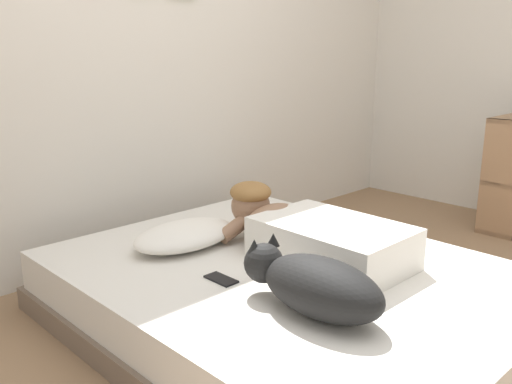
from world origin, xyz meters
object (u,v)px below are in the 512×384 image
(bed, at_px, (288,297))
(cell_phone, at_px, (221,279))
(dog, at_px, (314,284))
(person_lying, at_px, (307,232))
(pillow, at_px, (185,235))
(bookshelf, at_px, (512,174))
(coffee_cup, at_px, (275,228))

(bed, bearing_deg, cell_phone, 163.25)
(dog, distance_m, cell_phone, 0.44)
(bed, height_order, person_lying, person_lying)
(pillow, xyz_separation_m, bookshelf, (2.19, -0.62, 0.04))
(person_lying, distance_m, coffee_cup, 0.30)
(person_lying, xyz_separation_m, cell_phone, (-0.46, 0.05, -0.10))
(dog, bearing_deg, coffee_cup, 53.37)
(pillow, relative_size, cell_phone, 3.71)
(pillow, xyz_separation_m, person_lying, (0.33, -0.46, 0.05))
(coffee_cup, height_order, bookshelf, bookshelf)
(person_lying, height_order, coffee_cup, person_lying)
(person_lying, bearing_deg, cell_phone, 173.45)
(bookshelf, bearing_deg, dog, -174.45)
(bed, distance_m, coffee_cup, 0.44)
(bed, distance_m, cell_phone, 0.34)
(pillow, xyz_separation_m, coffee_cup, (0.41, -0.18, -0.02))
(person_lying, height_order, cell_phone, person_lying)
(pillow, relative_size, dog, 0.90)
(pillow, distance_m, person_lying, 0.57)
(pillow, relative_size, bookshelf, 0.69)
(dog, height_order, coffee_cup, dog)
(bed, bearing_deg, dog, -125.49)
(bed, relative_size, person_lying, 2.16)
(bed, height_order, bookshelf, bookshelf)
(dog, height_order, bookshelf, bookshelf)
(coffee_cup, distance_m, bookshelf, 1.83)
(person_lying, xyz_separation_m, dog, (-0.40, -0.38, -0.00))
(pillow, distance_m, cell_phone, 0.43)
(bed, distance_m, dog, 0.48)
(person_lying, distance_m, cell_phone, 0.47)
(pillow, height_order, dog, dog)
(bed, relative_size, coffee_cup, 15.90)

